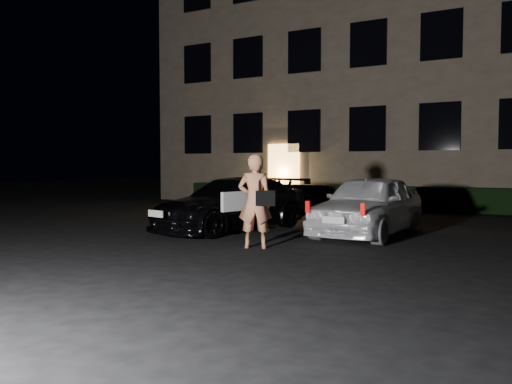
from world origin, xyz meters
The scene contains 6 objects.
ground centered at (0.00, 0.00, 0.00)m, with size 80.00×80.00×0.00m, color black.
building centered at (0.00, 14.99, 6.00)m, with size 20.00×8.11×12.00m.
hedge centered at (0.00, 10.50, 0.42)m, with size 15.00×0.70×0.85m, color black.
sedan centered at (-1.11, 2.76, 0.65)m, with size 2.88×4.80×1.30m.
hatch centered at (2.14, 3.43, 0.70)m, with size 1.96×4.23×1.40m.
man centered at (0.69, 0.60, 0.92)m, with size 0.84×0.64×1.82m.
Camera 1 is at (5.22, -7.87, 1.59)m, focal length 35.00 mm.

